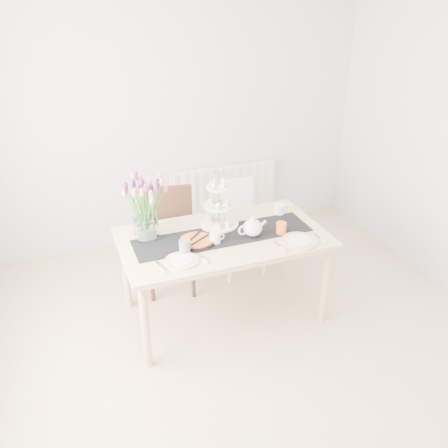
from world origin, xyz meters
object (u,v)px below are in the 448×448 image
object	(u,v)px
teapot	(253,228)
tart_tin	(197,241)
radiator	(224,192)
chair_brown	(169,231)
chair_white	(236,219)
mug_white	(215,238)
plate_right	(299,241)
tulip_vase	(144,198)
plate_left	(182,261)
dining_table	(223,244)
cream_jug	(279,210)
mug_grey	(185,246)
mug_orange	(281,228)
cake_stand	(219,211)

from	to	relation	value
teapot	tart_tin	distance (m)	0.45
radiator	chair_brown	xyz separation A→B (m)	(-0.84, -0.83, 0.09)
chair_brown	chair_white	size ratio (longest dim) A/B	1.07
mug_white	chair_white	bearing A→B (deg)	62.65
radiator	teapot	xyz separation A→B (m)	(-0.34, -1.54, 0.37)
chair_brown	plate_right	world-z (taller)	chair_brown
chair_white	tulip_vase	world-z (taller)	tulip_vase
plate_left	dining_table	bearing A→B (deg)	31.39
radiator	plate_right	distance (m)	1.78
plate_left	plate_right	world-z (taller)	plate_right
tulip_vase	cream_jug	size ratio (longest dim) A/B	7.01
dining_table	plate_left	size ratio (longest dim) A/B	6.59
chair_white	plate_left	world-z (taller)	chair_white
tart_tin	plate_left	world-z (taller)	tart_tin
mug_white	plate_right	xyz separation A→B (m)	(0.61, -0.21, -0.04)
teapot	plate_right	world-z (taller)	teapot
dining_table	plate_right	world-z (taller)	plate_right
radiator	tart_tin	xyz separation A→B (m)	(-0.78, -1.49, 0.32)
chair_white	plate_right	bearing A→B (deg)	-85.58
mug_grey	mug_orange	world-z (taller)	mug_grey
dining_table	cake_stand	size ratio (longest dim) A/B	3.44
tulip_vase	plate_right	world-z (taller)	tulip_vase
mug_orange	radiator	bearing A→B (deg)	60.22
tulip_vase	mug_white	distance (m)	0.61
chair_white	radiator	bearing A→B (deg)	76.04
dining_table	chair_brown	distance (m)	0.70
tart_tin	tulip_vase	bearing A→B (deg)	146.40
cake_stand	cream_jug	distance (m)	0.56
teapot	tart_tin	bearing A→B (deg)	167.23
mug_white	dining_table	bearing A→B (deg)	46.25
chair_brown	teapot	bearing A→B (deg)	-43.67
dining_table	mug_white	distance (m)	0.18
dining_table	tart_tin	size ratio (longest dim) A/B	5.70
cake_stand	mug_orange	xyz separation A→B (m)	(0.41, -0.30, -0.09)
teapot	mug_orange	distance (m)	0.23
plate_left	mug_orange	bearing A→B (deg)	8.52
dining_table	chair_brown	bearing A→B (deg)	114.63
chair_white	tulip_vase	bearing A→B (deg)	-154.25
cream_jug	plate_right	size ratio (longest dim) A/B	0.31
cake_stand	plate_right	size ratio (longest dim) A/B	1.66
mug_grey	plate_right	xyz separation A→B (m)	(0.86, -0.16, -0.04)
cake_stand	tart_tin	xyz separation A→B (m)	(-0.26, -0.22, -0.12)
dining_table	teapot	size ratio (longest dim) A/B	6.68
chair_brown	tart_tin	size ratio (longest dim) A/B	3.28
chair_white	plate_right	world-z (taller)	chair_white
plate_right	mug_white	bearing A→B (deg)	160.92
teapot	cream_jug	bearing A→B (deg)	30.48
dining_table	chair_brown	xyz separation A→B (m)	(-0.28, 0.62, -0.14)
tulip_vase	mug_orange	size ratio (longest dim) A/B	6.35
mug_grey	mug_orange	xyz separation A→B (m)	(0.79, 0.01, -0.00)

